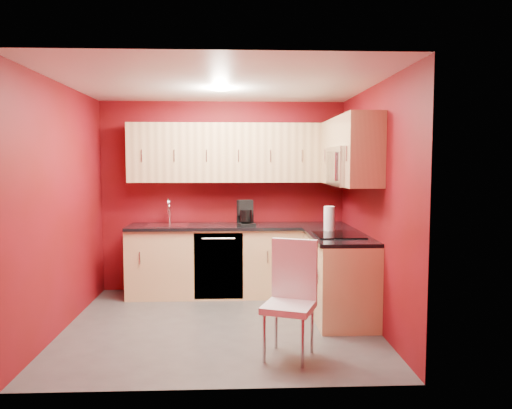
{
  "coord_description": "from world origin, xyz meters",
  "views": [
    {
      "loc": [
        0.14,
        -5.13,
        1.7
      ],
      "look_at": [
        0.39,
        0.55,
        1.22
      ],
      "focal_mm": 35.0,
      "sensor_mm": 36.0,
      "label": 1
    }
  ],
  "objects": [
    {
      "name": "dishwasher_front",
      "position": [
        -0.05,
        0.91,
        0.43
      ],
      "size": [
        0.6,
        0.02,
        0.82
      ],
      "primitive_type": "cube",
      "color": "black",
      "rests_on": "base_cabinets_back"
    },
    {
      "name": "countertop_right",
      "position": [
        1.29,
        0.23,
        0.89
      ],
      "size": [
        0.63,
        1.27,
        0.04
      ],
      "primitive_type": "cube",
      "color": "black",
      "rests_on": "base_cabinets_right"
    },
    {
      "name": "dining_chair",
      "position": [
        0.61,
        -0.91,
        0.51
      ],
      "size": [
        0.54,
        0.55,
        1.02
      ],
      "primitive_type": null,
      "rotation": [
        0.0,
        0.0,
        -0.37
      ],
      "color": "white",
      "rests_on": "floor"
    },
    {
      "name": "upper_cabinets_back",
      "position": [
        0.2,
        1.32,
        1.83
      ],
      "size": [
        2.8,
        0.35,
        0.75
      ],
      "primitive_type": "cube",
      "color": "tan",
      "rests_on": "wall_back"
    },
    {
      "name": "sink",
      "position": [
        -0.7,
        1.2,
        0.94
      ],
      "size": [
        0.52,
        0.42,
        0.35
      ],
      "color": "silver",
      "rests_on": "countertop_back"
    },
    {
      "name": "microwave",
      "position": [
        1.39,
        0.2,
        1.66
      ],
      "size": [
        0.42,
        0.76,
        0.42
      ],
      "color": "silver",
      "rests_on": "upper_cabinets_right"
    },
    {
      "name": "napkin_holder",
      "position": [
        0.32,
        1.3,
        0.98
      ],
      "size": [
        0.15,
        0.15,
        0.14
      ],
      "primitive_type": null,
      "rotation": [
        0.0,
        0.0,
        0.18
      ],
      "color": "black",
      "rests_on": "countertop_back"
    },
    {
      "name": "downlight",
      "position": [
        0.0,
        0.3,
        2.48
      ],
      "size": [
        0.2,
        0.2,
        0.01
      ],
      "primitive_type": "cylinder",
      "color": "white",
      "rests_on": "ceiling"
    },
    {
      "name": "coffee_maker",
      "position": [
        0.3,
        1.09,
        1.07
      ],
      "size": [
        0.25,
        0.29,
        0.32
      ],
      "primitive_type": null,
      "rotation": [
        0.0,
        0.0,
        0.25
      ],
      "color": "black",
      "rests_on": "countertop_back"
    },
    {
      "name": "upper_cabinets_right",
      "position": [
        1.42,
        0.44,
        1.89
      ],
      "size": [
        0.35,
        1.55,
        0.75
      ],
      "color": "tan",
      "rests_on": "wall_right"
    },
    {
      "name": "ceiling",
      "position": [
        0.0,
        0.0,
        2.5
      ],
      "size": [
        3.2,
        3.2,
        0.0
      ],
      "primitive_type": "plane",
      "rotation": [
        3.14,
        0.0,
        0.0
      ],
      "color": "white",
      "rests_on": "wall_back"
    },
    {
      "name": "base_cabinets_back",
      "position": [
        0.2,
        1.2,
        0.43
      ],
      "size": [
        2.8,
        0.6,
        0.87
      ],
      "primitive_type": "cube",
      "color": "#E9C585",
      "rests_on": "floor"
    },
    {
      "name": "paper_towel",
      "position": [
        1.23,
        0.51,
        1.06
      ],
      "size": [
        0.18,
        0.18,
        0.29
      ],
      "primitive_type": null,
      "rotation": [
        0.0,
        0.0,
        -0.06
      ],
      "color": "white",
      "rests_on": "countertop_right"
    },
    {
      "name": "cooktop",
      "position": [
        1.28,
        0.2,
        0.92
      ],
      "size": [
        0.5,
        0.55,
        0.01
      ],
      "primitive_type": "cube",
      "color": "black",
      "rests_on": "countertop_right"
    },
    {
      "name": "wall_front",
      "position": [
        0.0,
        -1.5,
        1.25
      ],
      "size": [
        3.2,
        0.0,
        3.2
      ],
      "primitive_type": "plane",
      "rotation": [
        -1.57,
        0.0,
        0.0
      ],
      "color": "maroon",
      "rests_on": "floor"
    },
    {
      "name": "base_cabinets_right",
      "position": [
        1.3,
        0.25,
        0.43
      ],
      "size": [
        0.6,
        1.3,
        0.87
      ],
      "primitive_type": "cube",
      "color": "#E9C585",
      "rests_on": "floor"
    },
    {
      "name": "wall_left",
      "position": [
        -1.6,
        0.0,
        1.25
      ],
      "size": [
        0.0,
        3.0,
        3.0
      ],
      "primitive_type": "plane",
      "rotation": [
        1.57,
        0.0,
        1.57
      ],
      "color": "maroon",
      "rests_on": "floor"
    },
    {
      "name": "floor",
      "position": [
        0.0,
        0.0,
        0.0
      ],
      "size": [
        3.2,
        3.2,
        0.0
      ],
      "primitive_type": "plane",
      "color": "#4D4A48",
      "rests_on": "ground"
    },
    {
      "name": "wall_right",
      "position": [
        1.6,
        0.0,
        1.25
      ],
      "size": [
        0.0,
        3.0,
        3.0
      ],
      "primitive_type": "plane",
      "rotation": [
        1.57,
        0.0,
        -1.57
      ],
      "color": "maroon",
      "rests_on": "floor"
    },
    {
      "name": "wall_back",
      "position": [
        0.0,
        1.5,
        1.25
      ],
      "size": [
        3.2,
        0.0,
        3.2
      ],
      "primitive_type": "plane",
      "rotation": [
        1.57,
        0.0,
        0.0
      ],
      "color": "maroon",
      "rests_on": "floor"
    },
    {
      "name": "countertop_back",
      "position": [
        0.2,
        1.19,
        0.89
      ],
      "size": [
        2.8,
        0.63,
        0.04
      ],
      "primitive_type": "cube",
      "color": "black",
      "rests_on": "base_cabinets_back"
    }
  ]
}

